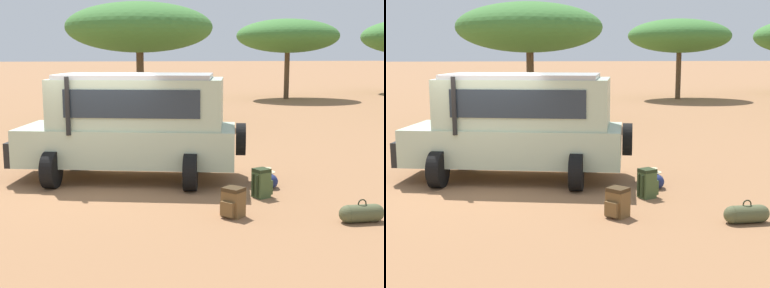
# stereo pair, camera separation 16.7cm
# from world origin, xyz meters

# --- Properties ---
(ground_plane) EXTENTS (320.00, 320.00, 0.00)m
(ground_plane) POSITION_xyz_m (0.00, 0.00, 0.00)
(ground_plane) COLOR #936642
(safari_vehicle) EXTENTS (5.48, 3.41, 2.44)m
(safari_vehicle) POSITION_xyz_m (0.81, 0.55, 1.29)
(safari_vehicle) COLOR #B2C6A8
(safari_vehicle) RESTS_ON ground_plane
(backpack_beside_front_wheel) EXTENTS (0.44, 0.39, 0.60)m
(backpack_beside_front_wheel) POSITION_xyz_m (3.32, -1.45, 0.29)
(backpack_beside_front_wheel) COLOR #42562D
(backpack_beside_front_wheel) RESTS_ON ground_plane
(backpack_cluster_center) EXTENTS (0.48, 0.48, 0.54)m
(backpack_cluster_center) POSITION_xyz_m (2.45, -2.64, 0.26)
(backpack_cluster_center) COLOR brown
(backpack_cluster_center) RESTS_ON ground_plane
(duffel_bag_low_black_case) EXTENTS (0.37, 0.91, 0.42)m
(duffel_bag_low_black_case) POSITION_xyz_m (3.69, -0.49, 0.16)
(duffel_bag_low_black_case) COLOR navy
(duffel_bag_low_black_case) RESTS_ON ground_plane
(duffel_bag_soft_canvas) EXTENTS (0.82, 0.32, 0.41)m
(duffel_bag_soft_canvas) POSITION_xyz_m (4.60, -3.27, 0.16)
(duffel_bag_soft_canvas) COLOR #4C5133
(duffel_bag_soft_canvas) RESTS_ON ground_plane
(acacia_tree_left_mid) EXTENTS (5.92, 5.88, 4.91)m
(acacia_tree_left_mid) POSITION_xyz_m (1.50, 10.40, 3.89)
(acacia_tree_left_mid) COLOR brown
(acacia_tree_left_mid) RESTS_ON ground_plane
(acacia_tree_centre_back) EXTENTS (6.44, 5.51, 4.95)m
(acacia_tree_centre_back) POSITION_xyz_m (11.24, 20.89, 3.90)
(acacia_tree_centre_back) COLOR brown
(acacia_tree_centre_back) RESTS_ON ground_plane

